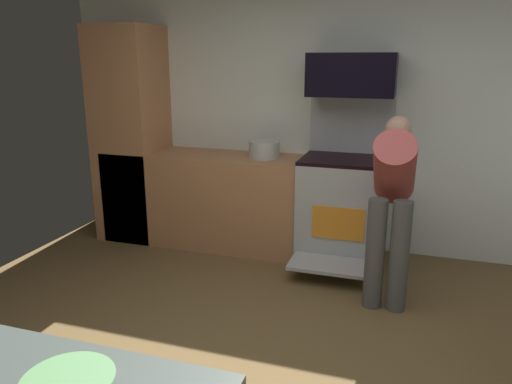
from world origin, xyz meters
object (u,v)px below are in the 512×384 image
Objects in this scene: oven_range at (344,206)px; person_cook at (392,196)px; stock_pot at (264,149)px; microwave at (352,75)px.

person_cook is at bearing -57.46° from oven_range.
oven_range reaches higher than person_cook.
oven_range is 0.89m from stock_pot.
microwave reaches higher than stock_pot.
person_cook is (0.43, -0.77, -0.83)m from microwave.
stock_pot is at bearing -173.98° from microwave.
microwave reaches higher than oven_range.
microwave is at bearing 119.23° from person_cook.
stock_pot is at bearing 178.89° from oven_range.
person_cook is (0.43, -0.67, 0.32)m from oven_range.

